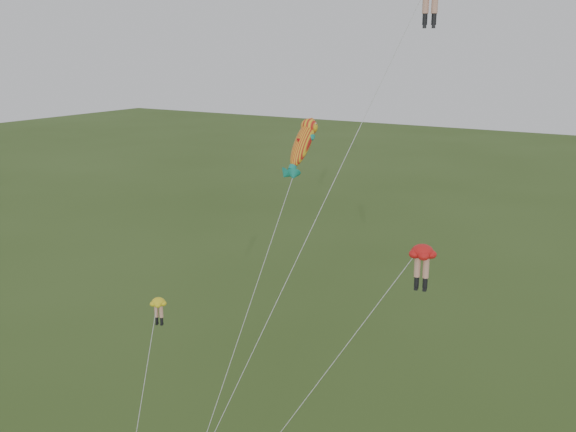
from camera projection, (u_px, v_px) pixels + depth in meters
The scene contains 4 objects.
legs_kite_red_high at pixel (425, 0), 29.03m from camera, with size 8.43×10.70×24.01m.
legs_kite_red_mid at pixel (417, 261), 27.93m from camera, with size 7.91×5.50×12.63m.
legs_kite_yellow at pixel (157, 315), 32.69m from camera, with size 2.22×5.28×8.50m.
fish_kite at pixel (302, 144), 31.45m from camera, with size 3.16×7.98×17.77m.
Camera 1 is at (17.31, -22.28, 20.85)m, focal length 40.00 mm.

